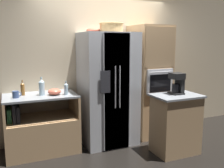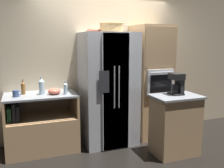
{
  "view_description": "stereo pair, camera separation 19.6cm",
  "coord_description": "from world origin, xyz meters",
  "px_view_note": "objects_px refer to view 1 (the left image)",
  "views": [
    {
      "loc": [
        -1.65,
        -3.86,
        1.74
      ],
      "look_at": [
        -0.04,
        -0.08,
        1.04
      ],
      "focal_mm": 40.0,
      "sensor_mm": 36.0,
      "label": 1
    },
    {
      "loc": [
        -1.47,
        -3.93,
        1.74
      ],
      "look_at": [
        -0.04,
        -0.08,
        1.04
      ],
      "focal_mm": 40.0,
      "sensor_mm": 36.0,
      "label": 2
    }
  ],
  "objects_px": {
    "refrigerator": "(108,89)",
    "coffee_maker": "(178,82)",
    "mixing_bowl": "(54,92)",
    "bottle_short": "(66,89)",
    "mug": "(16,94)",
    "wicker_basket": "(111,27)",
    "fruit_bowl": "(93,30)",
    "bottle_wide": "(23,89)",
    "wall_oven": "(149,81)",
    "bottle_tall": "(42,87)"
  },
  "relations": [
    {
      "from": "wicker_basket",
      "to": "fruit_bowl",
      "type": "relative_size",
      "value": 1.68
    },
    {
      "from": "wicker_basket",
      "to": "coffee_maker",
      "type": "height_order",
      "value": "wicker_basket"
    },
    {
      "from": "fruit_bowl",
      "to": "bottle_short",
      "type": "xyz_separation_m",
      "value": [
        -0.52,
        -0.18,
        -0.9
      ]
    },
    {
      "from": "wicker_basket",
      "to": "mixing_bowl",
      "type": "bearing_deg",
      "value": 179.85
    },
    {
      "from": "mixing_bowl",
      "to": "mug",
      "type": "bearing_deg",
      "value": 179.01
    },
    {
      "from": "mug",
      "to": "bottle_short",
      "type": "bearing_deg",
      "value": -5.26
    },
    {
      "from": "bottle_short",
      "to": "bottle_tall",
      "type": "bearing_deg",
      "value": 162.78
    },
    {
      "from": "mug",
      "to": "wall_oven",
      "type": "bearing_deg",
      "value": 1.66
    },
    {
      "from": "refrigerator",
      "to": "coffee_maker",
      "type": "height_order",
      "value": "refrigerator"
    },
    {
      "from": "bottle_short",
      "to": "coffee_maker",
      "type": "relative_size",
      "value": 0.65
    },
    {
      "from": "coffee_maker",
      "to": "wicker_basket",
      "type": "bearing_deg",
      "value": 138.17
    },
    {
      "from": "bottle_wide",
      "to": "coffee_maker",
      "type": "bearing_deg",
      "value": -21.81
    },
    {
      "from": "bottle_short",
      "to": "coffee_maker",
      "type": "height_order",
      "value": "coffee_maker"
    },
    {
      "from": "fruit_bowl",
      "to": "bottle_tall",
      "type": "height_order",
      "value": "fruit_bowl"
    },
    {
      "from": "bottle_wide",
      "to": "mixing_bowl",
      "type": "xyz_separation_m",
      "value": [
        0.45,
        -0.16,
        -0.05
      ]
    },
    {
      "from": "coffee_maker",
      "to": "bottle_short",
      "type": "bearing_deg",
      "value": 157.25
    },
    {
      "from": "bottle_wide",
      "to": "mug",
      "type": "bearing_deg",
      "value": -125.23
    },
    {
      "from": "bottle_tall",
      "to": "bottle_short",
      "type": "xyz_separation_m",
      "value": [
        0.35,
        -0.11,
        -0.03
      ]
    },
    {
      "from": "coffee_maker",
      "to": "refrigerator",
      "type": "bearing_deg",
      "value": 138.58
    },
    {
      "from": "mixing_bowl",
      "to": "bottle_short",
      "type": "bearing_deg",
      "value": -18.76
    },
    {
      "from": "bottle_short",
      "to": "mixing_bowl",
      "type": "height_order",
      "value": "bottle_short"
    },
    {
      "from": "wall_oven",
      "to": "bottle_wide",
      "type": "bearing_deg",
      "value": 177.8
    },
    {
      "from": "refrigerator",
      "to": "mug",
      "type": "xyz_separation_m",
      "value": [
        -1.47,
        -0.02,
        0.03
      ]
    },
    {
      "from": "mixing_bowl",
      "to": "coffee_maker",
      "type": "distance_m",
      "value": 1.92
    },
    {
      "from": "bottle_tall",
      "to": "mixing_bowl",
      "type": "distance_m",
      "value": 0.2
    },
    {
      "from": "wicker_basket",
      "to": "bottle_tall",
      "type": "relative_size",
      "value": 1.4
    },
    {
      "from": "bottle_short",
      "to": "mug",
      "type": "relative_size",
      "value": 1.67
    },
    {
      "from": "fruit_bowl",
      "to": "wicker_basket",
      "type": "bearing_deg",
      "value": -25.38
    },
    {
      "from": "coffee_maker",
      "to": "fruit_bowl",
      "type": "bearing_deg",
      "value": 141.64
    },
    {
      "from": "wall_oven",
      "to": "bottle_short",
      "type": "distance_m",
      "value": 1.59
    },
    {
      "from": "wicker_basket",
      "to": "bottle_short",
      "type": "xyz_separation_m",
      "value": [
        -0.79,
        -0.06,
        -0.95
      ]
    },
    {
      "from": "mug",
      "to": "coffee_maker",
      "type": "relative_size",
      "value": 0.39
    },
    {
      "from": "refrigerator",
      "to": "wall_oven",
      "type": "bearing_deg",
      "value": 3.1
    },
    {
      "from": "refrigerator",
      "to": "mug",
      "type": "bearing_deg",
      "value": -179.16
    },
    {
      "from": "mixing_bowl",
      "to": "coffee_maker",
      "type": "bearing_deg",
      "value": -22.37
    },
    {
      "from": "wall_oven",
      "to": "bottle_tall",
      "type": "height_order",
      "value": "wall_oven"
    },
    {
      "from": "refrigerator",
      "to": "bottle_tall",
      "type": "bearing_deg",
      "value": 178.95
    },
    {
      "from": "bottle_wide",
      "to": "mug",
      "type": "xyz_separation_m",
      "value": [
        -0.11,
        -0.15,
        -0.05
      ]
    },
    {
      "from": "fruit_bowl",
      "to": "bottle_short",
      "type": "bearing_deg",
      "value": -160.93
    },
    {
      "from": "mug",
      "to": "mixing_bowl",
      "type": "xyz_separation_m",
      "value": [
        0.56,
        -0.01,
        -0.0
      ]
    },
    {
      "from": "bottle_wide",
      "to": "mug",
      "type": "distance_m",
      "value": 0.19
    },
    {
      "from": "bottle_tall",
      "to": "refrigerator",
      "type": "bearing_deg",
      "value": -1.05
    },
    {
      "from": "fruit_bowl",
      "to": "mixing_bowl",
      "type": "bearing_deg",
      "value": -169.89
    },
    {
      "from": "bottle_wide",
      "to": "wall_oven",
      "type": "bearing_deg",
      "value": -2.2
    },
    {
      "from": "bottle_tall",
      "to": "wall_oven",
      "type": "bearing_deg",
      "value": 0.76
    },
    {
      "from": "wall_oven",
      "to": "fruit_bowl",
      "type": "relative_size",
      "value": 8.6
    },
    {
      "from": "wall_oven",
      "to": "mixing_bowl",
      "type": "xyz_separation_m",
      "value": [
        -1.75,
        -0.08,
        -0.04
      ]
    },
    {
      "from": "wicker_basket",
      "to": "coffee_maker",
      "type": "xyz_separation_m",
      "value": [
        0.81,
        -0.73,
        -0.86
      ]
    },
    {
      "from": "coffee_maker",
      "to": "bottle_wide",
      "type": "bearing_deg",
      "value": 158.19
    },
    {
      "from": "mug",
      "to": "mixing_bowl",
      "type": "bearing_deg",
      "value": -0.99
    }
  ]
}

